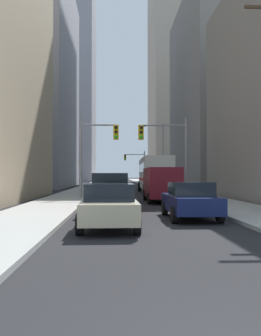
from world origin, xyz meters
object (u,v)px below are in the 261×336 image
at_px(sedan_navy, 190,200).
at_px(traffic_signal_near_left, 97,144).
at_px(sedan_green, 111,190).
at_px(pickup_truck_red, 110,192).
at_px(sedan_beige, 109,206).
at_px(traffic_signal_near_right, 165,144).
at_px(cargo_van_maroon, 161,183).
at_px(city_bus, 154,173).
at_px(traffic_signal_far_right, 136,162).

height_order(sedan_navy, traffic_signal_near_left, traffic_signal_near_left).
bearing_deg(sedan_green, pickup_truck_red, -89.59).
distance_m(sedan_beige, sedan_navy, 4.12).
relative_size(sedan_navy, traffic_signal_near_left, 0.70).
relative_size(sedan_navy, traffic_signal_near_right, 0.70).
distance_m(pickup_truck_red, traffic_signal_near_left, 8.69).
bearing_deg(traffic_signal_near_left, pickup_truck_red, -82.38).
relative_size(cargo_van_maroon, sedan_beige, 1.23).
xyz_separation_m(city_bus, traffic_signal_near_left, (-5.10, -9.04, 2.06)).
distance_m(city_bus, traffic_signal_far_right, 29.52).
height_order(sedan_beige, sedan_navy, same).
bearing_deg(traffic_signal_near_left, sedan_beige, -85.28).
distance_m(pickup_truck_red, cargo_van_maroon, 6.60).
relative_size(pickup_truck_red, sedan_beige, 1.29).
distance_m(sedan_beige, traffic_signal_near_right, 14.74).
height_order(sedan_green, traffic_signal_far_right, traffic_signal_far_right).
bearing_deg(pickup_truck_red, cargo_van_maroon, 60.05).
xyz_separation_m(pickup_truck_red, traffic_signal_near_left, (-1.08, 8.06, 3.06)).
distance_m(sedan_green, traffic_signal_near_right, 5.55).
bearing_deg(cargo_van_maroon, pickup_truck_red, -119.95).
relative_size(pickup_truck_red, sedan_navy, 1.29).
relative_size(city_bus, traffic_signal_near_right, 1.93).
height_order(sedan_beige, sedan_green, same).
height_order(cargo_van_maroon, traffic_signal_near_left, traffic_signal_near_left).
relative_size(pickup_truck_red, traffic_signal_near_left, 0.91).
height_order(traffic_signal_near_left, traffic_signal_near_right, same).
distance_m(traffic_signal_near_left, traffic_signal_far_right, 38.79).
bearing_deg(traffic_signal_near_right, cargo_van_maroon, -104.16).
bearing_deg(pickup_truck_red, sedan_navy, -44.56).
bearing_deg(sedan_navy, city_bus, 88.05).
distance_m(city_bus, sedan_green, 12.00).
xyz_separation_m(cargo_van_maroon, traffic_signal_near_left, (-4.37, 2.35, 2.71)).
xyz_separation_m(cargo_van_maroon, sedan_green, (-3.33, 0.16, -0.52)).
relative_size(sedan_beige, traffic_signal_near_right, 0.70).
xyz_separation_m(traffic_signal_near_left, traffic_signal_far_right, (4.88, 38.48, 0.05)).
height_order(pickup_truck_red, traffic_signal_near_right, traffic_signal_near_right).
relative_size(city_bus, pickup_truck_red, 2.13).
xyz_separation_m(city_bus, sedan_green, (-4.07, -11.23, -1.16)).
height_order(pickup_truck_red, sedan_green, pickup_truck_red).
relative_size(city_bus, sedan_green, 2.74).
distance_m(city_bus, cargo_van_maroon, 11.43).
height_order(traffic_signal_near_left, traffic_signal_far_right, same).
bearing_deg(cargo_van_maroon, traffic_signal_near_right, 75.84).
height_order(cargo_van_maroon, sedan_navy, cargo_van_maroon).
height_order(city_bus, sedan_navy, city_bus).
height_order(pickup_truck_red, cargo_van_maroon, cargo_van_maroon).
relative_size(cargo_van_maroon, traffic_signal_near_left, 0.87).
xyz_separation_m(pickup_truck_red, cargo_van_maroon, (3.29, 5.71, 0.35)).
xyz_separation_m(city_bus, pickup_truck_red, (-4.02, -17.10, -1.00)).
bearing_deg(sedan_navy, cargo_van_maroon, 90.27).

